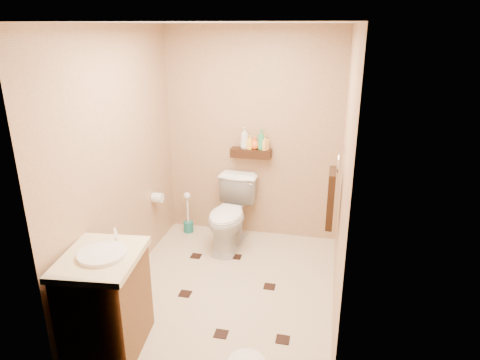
# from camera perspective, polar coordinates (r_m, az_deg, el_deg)

# --- Properties ---
(ground) EXTENTS (2.50, 2.50, 0.00)m
(ground) POSITION_cam_1_polar(r_m,az_deg,el_deg) (4.24, -1.78, -14.27)
(ground) COLOR beige
(ground) RESTS_ON ground
(wall_back) EXTENTS (2.00, 0.04, 2.40)m
(wall_back) POSITION_cam_1_polar(r_m,az_deg,el_deg) (4.87, 1.68, 5.90)
(wall_back) COLOR tan
(wall_back) RESTS_ON ground
(wall_front) EXTENTS (2.00, 0.04, 2.40)m
(wall_front) POSITION_cam_1_polar(r_m,az_deg,el_deg) (2.60, -8.86, -7.38)
(wall_front) COLOR tan
(wall_front) RESTS_ON ground
(wall_left) EXTENTS (0.04, 2.50, 2.40)m
(wall_left) POSITION_cam_1_polar(r_m,az_deg,el_deg) (4.05, -15.83, 2.22)
(wall_left) COLOR tan
(wall_left) RESTS_ON ground
(wall_right) EXTENTS (0.04, 2.50, 2.40)m
(wall_right) POSITION_cam_1_polar(r_m,az_deg,el_deg) (3.59, 13.67, 0.16)
(wall_right) COLOR tan
(wall_right) RESTS_ON ground
(ceiling) EXTENTS (2.00, 2.50, 0.02)m
(ceiling) POSITION_cam_1_polar(r_m,az_deg,el_deg) (3.50, -2.23, 20.24)
(ceiling) COLOR silver
(ceiling) RESTS_ON wall_back
(wall_shelf) EXTENTS (0.46, 0.14, 0.10)m
(wall_shelf) POSITION_cam_1_polar(r_m,az_deg,el_deg) (4.84, 1.47, 3.61)
(wall_shelf) COLOR #311E0D
(wall_shelf) RESTS_ON wall_back
(floor_accents) EXTENTS (1.20, 1.34, 0.01)m
(floor_accents) POSITION_cam_1_polar(r_m,az_deg,el_deg) (4.21, -1.33, -14.50)
(floor_accents) COLOR black
(floor_accents) RESTS_ON ground
(toilet) EXTENTS (0.50, 0.80, 0.78)m
(toilet) POSITION_cam_1_polar(r_m,az_deg,el_deg) (4.78, -1.34, -4.63)
(toilet) COLOR white
(toilet) RESTS_ON ground
(vanity) EXTENTS (0.62, 0.72, 0.94)m
(vanity) POSITION_cam_1_polar(r_m,az_deg,el_deg) (3.51, -17.45, -15.15)
(vanity) COLOR brown
(vanity) RESTS_ON ground
(toilet_brush) EXTENTS (0.12, 0.12, 0.52)m
(toilet_brush) POSITION_cam_1_polar(r_m,az_deg,el_deg) (5.23, -6.94, -5.07)
(toilet_brush) COLOR #1B6E67
(toilet_brush) RESTS_ON ground
(towel_ring) EXTENTS (0.12, 0.30, 0.76)m
(towel_ring) POSITION_cam_1_polar(r_m,az_deg,el_deg) (3.91, 12.07, -2.05)
(towel_ring) COLOR silver
(towel_ring) RESTS_ON wall_right
(toilet_paper) EXTENTS (0.12, 0.11, 0.12)m
(toilet_paper) POSITION_cam_1_polar(r_m,az_deg,el_deg) (4.78, -10.94, -2.33)
(toilet_paper) COLOR white
(toilet_paper) RESTS_ON wall_left
(bottle_a) EXTENTS (0.11, 0.11, 0.25)m
(bottle_a) POSITION_cam_1_polar(r_m,az_deg,el_deg) (4.81, 0.62, 5.65)
(bottle_a) COLOR silver
(bottle_a) RESTS_ON wall_shelf
(bottle_b) EXTENTS (0.08, 0.08, 0.16)m
(bottle_b) POSITION_cam_1_polar(r_m,az_deg,el_deg) (4.81, 1.29, 5.08)
(bottle_b) COLOR yellow
(bottle_b) RESTS_ON wall_shelf
(bottle_c) EXTENTS (0.13, 0.13, 0.14)m
(bottle_c) POSITION_cam_1_polar(r_m,az_deg,el_deg) (4.80, 2.00, 4.95)
(bottle_c) COLOR orange
(bottle_c) RESTS_ON wall_shelf
(bottle_d) EXTENTS (0.11, 0.11, 0.23)m
(bottle_d) POSITION_cam_1_polar(r_m,az_deg,el_deg) (4.78, 2.88, 5.42)
(bottle_d) COLOR #31955B
(bottle_d) RESTS_ON wall_shelf
(bottle_e) EXTENTS (0.11, 0.11, 0.18)m
(bottle_e) POSITION_cam_1_polar(r_m,az_deg,el_deg) (4.78, 3.27, 5.08)
(bottle_e) COLOR #FEBA54
(bottle_e) RESTS_ON wall_shelf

